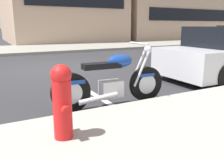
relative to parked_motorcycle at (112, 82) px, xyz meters
name	(u,v)px	position (x,y,z in m)	size (l,w,h in m)	color
ground_plane	(53,69)	(0.00, 4.22, -0.44)	(260.00, 260.00, 0.00)	#28282B
sidewalk_far_curb	(177,43)	(12.00, 11.17, -0.37)	(120.00, 5.00, 0.14)	gray
parking_stall_stripe	(104,100)	(0.00, 0.36, -0.44)	(0.12, 2.20, 0.01)	silver
parked_motorcycle	(112,82)	(0.00, 0.00, 0.00)	(2.16, 0.62, 1.13)	black
fire_hydrant	(62,100)	(-1.24, -1.10, 0.17)	(0.24, 0.36, 0.88)	red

